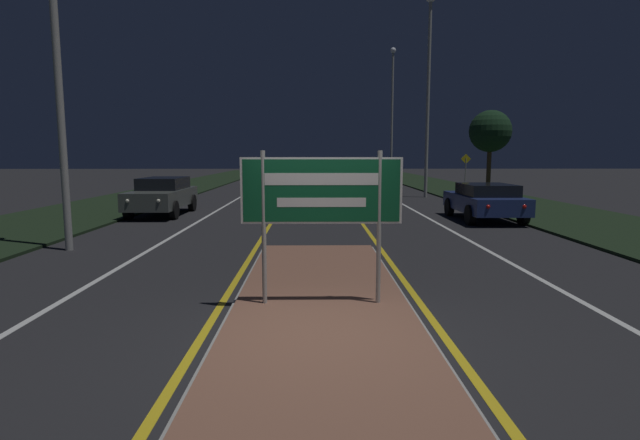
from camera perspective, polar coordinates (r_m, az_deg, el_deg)
name	(u,v)px	position (r m, az deg, el deg)	size (l,w,h in m)	color
ground_plane	(323,341)	(6.54, 0.38, -13.62)	(160.00, 160.00, 0.00)	#232326
median_island	(321,306)	(7.77, 0.17, -9.84)	(2.78, 9.90, 0.10)	#999993
verge_left	(134,200)	(27.82, -20.54, 2.20)	(5.00, 100.00, 0.08)	black
verge_right	(495,199)	(27.91, 19.36, 2.27)	(5.00, 100.00, 0.08)	black
centre_line_yellow_left	(289,193)	(31.22, -3.51, 3.12)	(0.12, 70.00, 0.01)	gold
centre_line_yellow_right	(340,193)	(31.23, 2.30, 3.13)	(0.12, 70.00, 0.01)	gold
lane_line_white_left	(247,193)	(31.45, -8.29, 3.08)	(0.12, 70.00, 0.01)	silver
lane_line_white_right	(382,193)	(31.49, 7.07, 3.11)	(0.12, 70.00, 0.01)	silver
edge_line_white_left	(199,193)	(31.98, -13.64, 3.02)	(0.10, 70.00, 0.01)	silver
edge_line_white_right	(429,193)	(32.04, 12.40, 3.07)	(0.10, 70.00, 0.01)	silver
highway_sign	(321,196)	(7.44, 0.17, 2.72)	(2.41, 0.07, 2.32)	#9E9E99
streetlight_left_near	(55,24)	(14.03, -28.06, 19.14)	(0.50, 0.50, 8.50)	#9E9E99
streetlight_right_near	(429,58)	(28.99, 12.36, 17.67)	(0.63, 0.63, 11.07)	#9E9E99
streetlight_right_far	(392,104)	(42.47, 8.25, 13.02)	(0.46, 0.46, 11.00)	#9E9E99
car_receding_0	(485,200)	(18.95, 18.31, 2.15)	(2.03, 4.23, 1.33)	navy
car_receding_1	(358,181)	(31.27, 4.34, 4.49)	(1.98, 4.78, 1.41)	black
car_receding_2	(386,175)	(40.14, 7.58, 5.08)	(1.85, 4.32, 1.38)	navy
car_approaching_0	(163,195)	(20.61, -17.55, 2.74)	(1.88, 4.54, 1.46)	#4C514C
warning_sign	(466,169)	(31.25, 16.30, 5.56)	(0.60, 0.06, 2.34)	#9E9E99
roadside_palm_right	(490,132)	(29.23, 18.89, 9.53)	(2.28, 2.28, 4.71)	#4C3823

